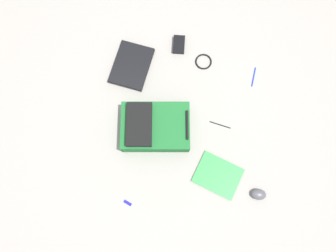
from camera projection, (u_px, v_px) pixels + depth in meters
ground_plane at (170, 132)px, 1.99m from camera, size 4.19×4.19×0.00m
backpack at (154, 127)px, 1.92m from camera, size 0.36×0.47×0.18m
laptop at (131, 65)px, 2.07m from camera, size 0.35×0.28×0.03m
book_red at (218, 175)px, 1.92m from camera, size 0.29×0.33×0.01m
computer_mouse at (258, 194)px, 1.88m from camera, size 0.07×0.10×0.04m
cable_coil at (204, 62)px, 2.09m from camera, size 0.11×0.11×0.01m
power_brick at (179, 45)px, 2.10m from camera, size 0.13×0.09×0.03m
pen_black at (254, 77)px, 2.06m from camera, size 0.14×0.02×0.01m
pen_blue at (220, 125)px, 1.99m from camera, size 0.03×0.14×0.01m
usb_stick at (128, 203)px, 1.89m from camera, size 0.04×0.06×0.01m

